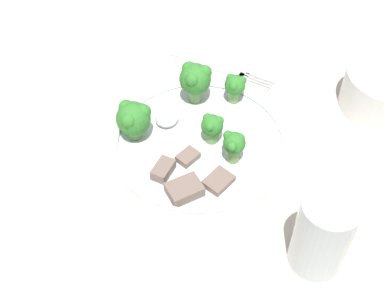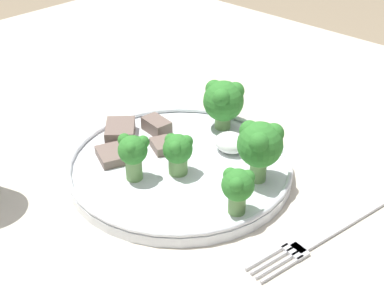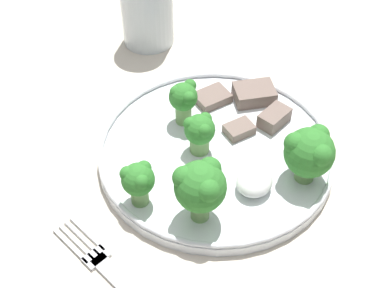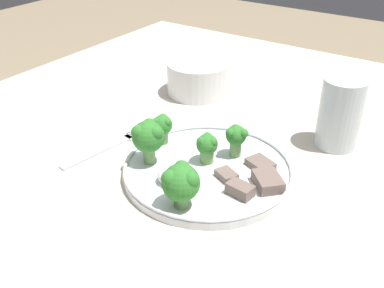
% 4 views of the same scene
% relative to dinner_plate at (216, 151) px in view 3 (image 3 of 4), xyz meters
% --- Properties ---
extents(table, '(1.24, 1.20, 0.78)m').
position_rel_dinner_plate_xyz_m(table, '(0.03, 0.06, -0.10)').
color(table, beige).
rests_on(table, ground_plane).
extents(dinner_plate, '(0.26, 0.26, 0.02)m').
position_rel_dinner_plate_xyz_m(dinner_plate, '(0.00, 0.00, 0.00)').
color(dinner_plate, white).
rests_on(dinner_plate, table).
extents(fork, '(0.05, 0.20, 0.00)m').
position_rel_dinner_plate_xyz_m(fork, '(-0.18, -0.02, -0.01)').
color(fork, silver).
rests_on(fork, table).
extents(drinking_glass, '(0.07, 0.07, 0.12)m').
position_rel_dinner_plate_xyz_m(drinking_glass, '(0.13, 0.20, 0.04)').
color(drinking_glass, silver).
rests_on(drinking_glass, table).
extents(broccoli_floret_near_rim_left, '(0.05, 0.05, 0.06)m').
position_rel_dinner_plate_xyz_m(broccoli_floret_near_rim_left, '(0.02, -0.10, 0.04)').
color(broccoli_floret_near_rim_left, '#709E56').
rests_on(broccoli_floret_near_rim_left, dinner_plate).
extents(broccoli_floret_center_left, '(0.03, 0.03, 0.05)m').
position_rel_dinner_plate_xyz_m(broccoli_floret_center_left, '(-0.01, 0.01, 0.03)').
color(broccoli_floret_center_left, '#709E56').
rests_on(broccoli_floret_center_left, dinner_plate).
extents(broccoli_floret_back_left, '(0.05, 0.05, 0.07)m').
position_rel_dinner_plate_xyz_m(broccoli_floret_back_left, '(-0.09, -0.04, 0.05)').
color(broccoli_floret_back_left, '#709E56').
rests_on(broccoli_floret_back_left, dinner_plate).
extents(broccoli_floret_front_left, '(0.03, 0.03, 0.05)m').
position_rel_dinner_plate_xyz_m(broccoli_floret_front_left, '(0.02, 0.05, 0.04)').
color(broccoli_floret_front_left, '#709E56').
rests_on(broccoli_floret_front_left, dinner_plate).
extents(broccoli_floret_center_back, '(0.03, 0.03, 0.05)m').
position_rel_dinner_plate_xyz_m(broccoli_floret_center_back, '(-0.10, 0.02, 0.04)').
color(broccoli_floret_center_back, '#709E56').
rests_on(broccoli_floret_center_back, dinner_plate).
extents(meat_slice_front_slice, '(0.04, 0.03, 0.01)m').
position_rel_dinner_plate_xyz_m(meat_slice_front_slice, '(0.04, -0.01, 0.01)').
color(meat_slice_front_slice, '#756056').
rests_on(meat_slice_front_slice, dinner_plate).
extents(meat_slice_middle_slice, '(0.05, 0.04, 0.01)m').
position_rel_dinner_plate_xyz_m(meat_slice_middle_slice, '(0.06, 0.05, 0.01)').
color(meat_slice_middle_slice, '#756056').
rests_on(meat_slice_middle_slice, dinner_plate).
extents(meat_slice_rear_slice, '(0.06, 0.06, 0.02)m').
position_rel_dinner_plate_xyz_m(meat_slice_rear_slice, '(0.10, 0.01, 0.01)').
color(meat_slice_rear_slice, '#756056').
rests_on(meat_slice_rear_slice, dinner_plate).
extents(meat_slice_edge_slice, '(0.04, 0.03, 0.02)m').
position_rel_dinner_plate_xyz_m(meat_slice_edge_slice, '(0.07, -0.03, 0.01)').
color(meat_slice_edge_slice, '#756056').
rests_on(meat_slice_edge_slice, dinner_plate).
extents(sauce_dollop, '(0.04, 0.04, 0.02)m').
position_rel_dinner_plate_xyz_m(sauce_dollop, '(-0.02, -0.06, 0.01)').
color(sauce_dollop, white).
rests_on(sauce_dollop, dinner_plate).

